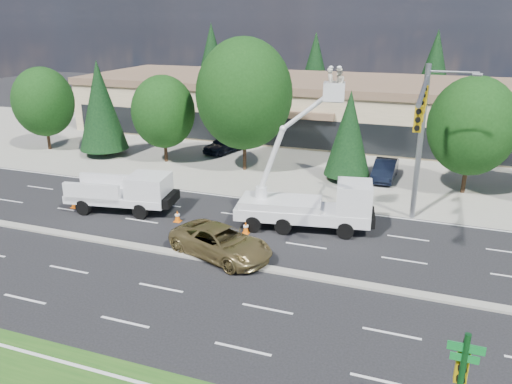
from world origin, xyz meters
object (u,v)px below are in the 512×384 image
at_px(street_sign_pole, 460,383).
at_px(bucket_truck, 313,198).
at_px(signal_mast, 422,125).
at_px(minivan, 221,242).
at_px(utility_pickup, 126,196).

height_order(street_sign_pole, bucket_truck, bucket_truck).
distance_m(signal_mast, bucket_truck, 6.90).
distance_m(bucket_truck, minivan, 6.11).
bearing_deg(bucket_truck, street_sign_pole, -72.14).
xyz_separation_m(signal_mast, street_sign_pole, (1.97, -15.45, -3.61)).
distance_m(street_sign_pole, bucket_truck, 15.68).
bearing_deg(utility_pickup, signal_mast, 0.27).
relative_size(signal_mast, utility_pickup, 1.54).
relative_size(utility_pickup, bucket_truck, 0.73).
distance_m(signal_mast, street_sign_pole, 15.99).
relative_size(street_sign_pole, utility_pickup, 0.61).
bearing_deg(bucket_truck, signal_mast, 6.71).
bearing_deg(signal_mast, street_sign_pole, -82.73).
distance_m(street_sign_pole, minivan, 14.10).
bearing_deg(minivan, street_sign_pole, -111.09).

